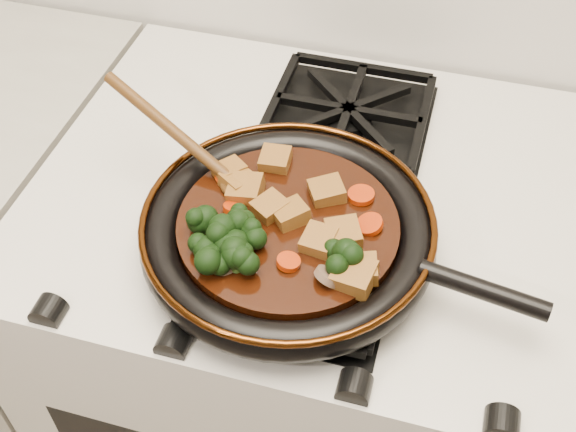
# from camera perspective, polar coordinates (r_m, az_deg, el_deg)

# --- Properties ---
(stove) EXTENTS (0.76, 0.60, 0.90)m
(stove) POSITION_cam_1_polar(r_m,az_deg,el_deg) (1.31, 2.14, -11.85)
(stove) COLOR beige
(stove) RESTS_ON ground
(burner_grate_front) EXTENTS (0.23, 0.23, 0.03)m
(burner_grate_front) POSITION_cam_1_polar(r_m,az_deg,el_deg) (0.85, 0.67, -3.58)
(burner_grate_front) COLOR black
(burner_grate_front) RESTS_ON stove
(burner_grate_back) EXTENTS (0.23, 0.23, 0.03)m
(burner_grate_back) POSITION_cam_1_polar(r_m,az_deg,el_deg) (1.04, 4.76, 7.98)
(burner_grate_back) COLOR black
(burner_grate_back) RESTS_ON stove
(skillet) EXTENTS (0.47, 0.34, 0.05)m
(skillet) POSITION_cam_1_polar(r_m,az_deg,el_deg) (0.84, 0.13, -1.25)
(skillet) COLOR black
(skillet) RESTS_ON burner_grate_front
(braising_sauce) EXTENTS (0.26, 0.26, 0.02)m
(braising_sauce) POSITION_cam_1_polar(r_m,az_deg,el_deg) (0.84, 0.00, -0.98)
(braising_sauce) COLOR black
(braising_sauce) RESTS_ON skillet
(tofu_cube_0) EXTENTS (0.05, 0.04, 0.02)m
(tofu_cube_0) POSITION_cam_1_polar(r_m,az_deg,el_deg) (0.78, 5.72, -4.21)
(tofu_cube_0) COLOR brown
(tofu_cube_0) RESTS_ON braising_sauce
(tofu_cube_1) EXTENTS (0.04, 0.04, 0.03)m
(tofu_cube_1) POSITION_cam_1_polar(r_m,az_deg,el_deg) (0.86, -3.38, 2.09)
(tofu_cube_1) COLOR brown
(tofu_cube_1) RESTS_ON braising_sauce
(tofu_cube_2) EXTENTS (0.05, 0.05, 0.02)m
(tofu_cube_2) POSITION_cam_1_polar(r_m,az_deg,el_deg) (0.83, -1.45, 0.66)
(tofu_cube_2) COLOR brown
(tofu_cube_2) RESTS_ON braising_sauce
(tofu_cube_3) EXTENTS (0.05, 0.05, 0.03)m
(tofu_cube_3) POSITION_cam_1_polar(r_m,az_deg,el_deg) (0.83, 0.19, 0.12)
(tofu_cube_3) COLOR brown
(tofu_cube_3) RESTS_ON braising_sauce
(tofu_cube_4) EXTENTS (0.05, 0.05, 0.02)m
(tofu_cube_4) POSITION_cam_1_polar(r_m,az_deg,el_deg) (0.88, -4.64, 3.52)
(tofu_cube_4) COLOR brown
(tofu_cube_4) RESTS_ON braising_sauce
(tofu_cube_5) EXTENTS (0.04, 0.04, 0.02)m
(tofu_cube_5) POSITION_cam_1_polar(r_m,az_deg,el_deg) (0.89, -1.01, 4.45)
(tofu_cube_5) COLOR brown
(tofu_cube_5) RESTS_ON braising_sauce
(tofu_cube_6) EXTENTS (0.05, 0.05, 0.02)m
(tofu_cube_6) POSITION_cam_1_polar(r_m,az_deg,el_deg) (0.87, -3.93, 2.73)
(tofu_cube_6) COLOR brown
(tofu_cube_6) RESTS_ON braising_sauce
(tofu_cube_7) EXTENTS (0.05, 0.05, 0.03)m
(tofu_cube_7) POSITION_cam_1_polar(r_m,az_deg,el_deg) (0.77, 5.23, -4.74)
(tofu_cube_7) COLOR brown
(tofu_cube_7) RESTS_ON braising_sauce
(tofu_cube_8) EXTENTS (0.04, 0.04, 0.02)m
(tofu_cube_8) POSITION_cam_1_polar(r_m,az_deg,el_deg) (0.80, 2.45, -2.00)
(tofu_cube_8) COLOR brown
(tofu_cube_8) RESTS_ON braising_sauce
(tofu_cube_9) EXTENTS (0.05, 0.05, 0.02)m
(tofu_cube_9) POSITION_cam_1_polar(r_m,az_deg,el_deg) (0.85, 3.09, 1.93)
(tofu_cube_9) COLOR brown
(tofu_cube_9) RESTS_ON braising_sauce
(tofu_cube_10) EXTENTS (0.05, 0.05, 0.02)m
(tofu_cube_10) POSITION_cam_1_polar(r_m,az_deg,el_deg) (0.81, 4.39, -1.44)
(tofu_cube_10) COLOR brown
(tofu_cube_10) RESTS_ON braising_sauce
(broccoli_floret_0) EXTENTS (0.07, 0.07, 0.05)m
(broccoli_floret_0) POSITION_cam_1_polar(r_m,az_deg,el_deg) (0.78, 4.37, -3.64)
(broccoli_floret_0) COLOR black
(broccoli_floret_0) RESTS_ON braising_sauce
(broccoli_floret_1) EXTENTS (0.07, 0.07, 0.07)m
(broccoli_floret_1) POSITION_cam_1_polar(r_m,az_deg,el_deg) (0.78, -5.96, -3.45)
(broccoli_floret_1) COLOR black
(broccoli_floret_1) RESTS_ON braising_sauce
(broccoli_floret_2) EXTENTS (0.08, 0.09, 0.08)m
(broccoli_floret_2) POSITION_cam_1_polar(r_m,az_deg,el_deg) (0.80, -6.01, -1.65)
(broccoli_floret_2) COLOR black
(broccoli_floret_2) RESTS_ON braising_sauce
(broccoli_floret_3) EXTENTS (0.09, 0.08, 0.07)m
(broccoli_floret_3) POSITION_cam_1_polar(r_m,az_deg,el_deg) (0.82, -6.39, -0.24)
(broccoli_floret_3) COLOR black
(broccoli_floret_3) RESTS_ON braising_sauce
(broccoli_floret_4) EXTENTS (0.07, 0.07, 0.06)m
(broccoli_floret_4) POSITION_cam_1_polar(r_m,az_deg,el_deg) (0.79, -3.75, -2.50)
(broccoli_floret_4) COLOR black
(broccoli_floret_4) RESTS_ON braising_sauce
(broccoli_floret_5) EXTENTS (0.08, 0.08, 0.06)m
(broccoli_floret_5) POSITION_cam_1_polar(r_m,az_deg,el_deg) (0.81, -3.30, -0.62)
(broccoli_floret_5) COLOR black
(broccoli_floret_5) RESTS_ON braising_sauce
(broccoli_floret_6) EXTENTS (0.09, 0.09, 0.07)m
(broccoli_floret_6) POSITION_cam_1_polar(r_m,az_deg,el_deg) (0.78, -4.07, -3.65)
(broccoli_floret_6) COLOR black
(broccoli_floret_6) RESTS_ON braising_sauce
(carrot_coin_0) EXTENTS (0.03, 0.03, 0.01)m
(carrot_coin_0) POSITION_cam_1_polar(r_m,az_deg,el_deg) (0.86, 5.80, 1.65)
(carrot_coin_0) COLOR #A32604
(carrot_coin_0) RESTS_ON braising_sauce
(carrot_coin_1) EXTENTS (0.03, 0.03, 0.02)m
(carrot_coin_1) POSITION_cam_1_polar(r_m,az_deg,el_deg) (0.84, -4.28, 0.62)
(carrot_coin_1) COLOR #A32604
(carrot_coin_1) RESTS_ON braising_sauce
(carrot_coin_2) EXTENTS (0.03, 0.03, 0.02)m
(carrot_coin_2) POSITION_cam_1_polar(r_m,az_deg,el_deg) (0.88, -4.81, 3.19)
(carrot_coin_2) COLOR #A32604
(carrot_coin_2) RESTS_ON braising_sauce
(carrot_coin_3) EXTENTS (0.03, 0.03, 0.01)m
(carrot_coin_3) POSITION_cam_1_polar(r_m,az_deg,el_deg) (0.78, 0.04, -3.64)
(carrot_coin_3) COLOR #A32604
(carrot_coin_3) RESTS_ON braising_sauce
(carrot_coin_4) EXTENTS (0.03, 0.03, 0.02)m
(carrot_coin_4) POSITION_cam_1_polar(r_m,az_deg,el_deg) (0.82, 6.48, -0.66)
(carrot_coin_4) COLOR #A32604
(carrot_coin_4) RESTS_ON braising_sauce
(mushroom_slice_0) EXTENTS (0.04, 0.04, 0.03)m
(mushroom_slice_0) POSITION_cam_1_polar(r_m,az_deg,el_deg) (0.78, 4.49, -4.07)
(mushroom_slice_0) COLOR brown
(mushroom_slice_0) RESTS_ON braising_sauce
(mushroom_slice_1) EXTENTS (0.04, 0.04, 0.02)m
(mushroom_slice_1) POSITION_cam_1_polar(r_m,az_deg,el_deg) (0.77, 3.17, -4.79)
(mushroom_slice_1) COLOR brown
(mushroom_slice_1) RESTS_ON braising_sauce
(mushroom_slice_2) EXTENTS (0.05, 0.05, 0.03)m
(mushroom_slice_2) POSITION_cam_1_polar(r_m,az_deg,el_deg) (0.79, -5.22, -3.47)
(mushroom_slice_2) COLOR brown
(mushroom_slice_2) RESTS_ON braising_sauce
(mushroom_slice_3) EXTENTS (0.05, 0.05, 0.02)m
(mushroom_slice_3) POSITION_cam_1_polar(r_m,az_deg,el_deg) (0.78, 4.42, -4.12)
(mushroom_slice_3) COLOR brown
(mushroom_slice_3) RESTS_ON braising_sauce
(wooden_spoon) EXTENTS (0.14, 0.08, 0.22)m
(wooden_spoon) POSITION_cam_1_polar(r_m,az_deg,el_deg) (0.88, -6.76, 4.75)
(wooden_spoon) COLOR #482A0F
(wooden_spoon) RESTS_ON braising_sauce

